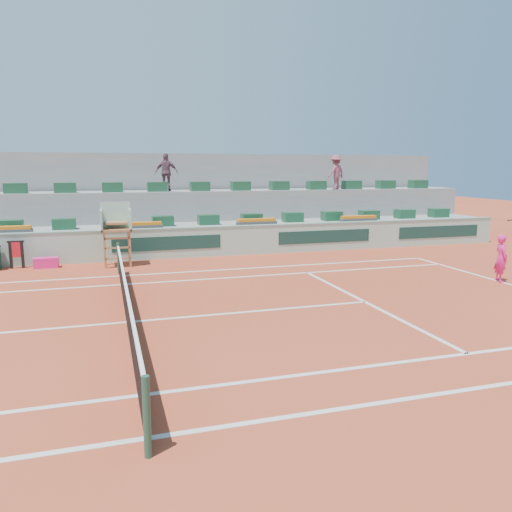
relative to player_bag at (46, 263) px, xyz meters
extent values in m
plane|color=#A63A20|center=(2.57, -7.80, -0.19)|extent=(90.00, 90.00, 0.00)
cube|color=gray|center=(2.57, 2.90, 0.41)|extent=(36.00, 4.00, 1.20)
cube|color=gray|center=(2.57, 4.50, 1.11)|extent=(36.00, 2.40, 2.60)
cube|color=gray|center=(2.57, 6.10, 2.01)|extent=(36.00, 0.40, 4.40)
cube|color=#F62082|center=(0.00, 0.00, 0.00)|extent=(0.86, 0.38, 0.38)
imported|color=#6A4655|center=(5.04, 4.03, 3.29)|extent=(1.10, 0.64, 1.76)
imported|color=#8E4755|center=(13.53, 3.66, 3.28)|extent=(1.29, 1.05, 1.74)
cube|color=silver|center=(2.57, -13.28, -0.19)|extent=(23.77, 0.12, 0.01)
cube|color=silver|center=(2.57, -2.31, -0.19)|extent=(23.77, 0.12, 0.01)
cube|color=silver|center=(2.57, -11.91, -0.19)|extent=(23.77, 0.12, 0.01)
cube|color=silver|center=(2.57, -3.68, -0.19)|extent=(23.77, 0.12, 0.01)
cube|color=silver|center=(8.97, -7.80, -0.19)|extent=(0.12, 8.23, 0.01)
cube|color=silver|center=(2.57, -7.80, -0.19)|extent=(12.80, 0.12, 0.01)
cube|color=black|center=(2.57, -7.80, 0.27)|extent=(0.03, 11.87, 0.92)
cube|color=white|center=(2.57, -7.80, 0.76)|extent=(0.06, 11.87, 0.07)
cylinder|color=#204B36|center=(2.57, -13.73, 0.36)|extent=(0.10, 0.10, 1.10)
cylinder|color=#204B36|center=(2.57, -1.86, 0.36)|extent=(0.10, 0.10, 1.10)
cube|color=#9FC9B1|center=(2.57, 0.70, 0.41)|extent=(36.00, 0.30, 1.20)
cube|color=gray|center=(2.57, 0.70, 1.04)|extent=(36.00, 0.34, 0.06)
cube|color=#143930|center=(4.57, 0.54, 0.46)|extent=(4.40, 0.02, 0.56)
cube|color=#143930|center=(11.57, 0.54, 0.46)|extent=(4.40, 0.02, 0.56)
cube|color=#143930|center=(17.57, 0.54, 0.46)|extent=(4.40, 0.02, 0.56)
cube|color=#915F37|center=(2.12, -0.75, 0.48)|extent=(0.08, 0.08, 1.35)
cube|color=#915F37|center=(3.02, -0.75, 0.48)|extent=(0.08, 0.08, 1.35)
cube|color=#915F37|center=(2.12, -0.05, 0.48)|extent=(0.08, 0.08, 1.35)
cube|color=#915F37|center=(3.02, -0.05, 0.48)|extent=(0.08, 0.08, 1.35)
cube|color=#915F37|center=(2.57, -0.40, 1.20)|extent=(1.10, 0.90, 0.08)
cube|color=#9FC9B1|center=(2.57, -0.02, 1.71)|extent=(1.10, 0.08, 1.00)
cube|color=#9FC9B1|center=(2.05, -0.40, 1.56)|extent=(0.06, 0.90, 0.80)
cube|color=#9FC9B1|center=(3.09, -0.40, 1.56)|extent=(0.06, 0.90, 0.80)
cube|color=#915F37|center=(2.57, -0.30, 1.44)|extent=(0.80, 0.60, 0.08)
cube|color=#915F37|center=(2.57, -0.75, 0.16)|extent=(0.90, 0.08, 0.06)
cube|color=#915F37|center=(2.57, -0.75, 0.56)|extent=(0.90, 0.08, 0.06)
cube|color=#915F37|center=(2.57, -0.75, 0.91)|extent=(0.90, 0.08, 0.06)
cube|color=#184A2D|center=(-1.43, 2.00, 1.23)|extent=(0.90, 0.60, 0.44)
cube|color=#184A2D|center=(0.57, 2.00, 1.23)|extent=(0.90, 0.60, 0.44)
cube|color=#184A2D|center=(2.57, 2.00, 1.23)|extent=(0.90, 0.60, 0.44)
cube|color=#184A2D|center=(4.57, 2.00, 1.23)|extent=(0.90, 0.60, 0.44)
cube|color=#184A2D|center=(6.57, 2.00, 1.23)|extent=(0.90, 0.60, 0.44)
cube|color=#184A2D|center=(8.57, 2.00, 1.23)|extent=(0.90, 0.60, 0.44)
cube|color=#184A2D|center=(10.57, 2.00, 1.23)|extent=(0.90, 0.60, 0.44)
cube|color=#184A2D|center=(12.57, 2.00, 1.23)|extent=(0.90, 0.60, 0.44)
cube|color=#184A2D|center=(14.57, 2.00, 1.23)|extent=(0.90, 0.60, 0.44)
cube|color=#184A2D|center=(16.57, 2.00, 1.23)|extent=(0.90, 0.60, 0.44)
cube|color=#184A2D|center=(18.57, 2.00, 1.23)|extent=(0.90, 0.60, 0.44)
cube|color=#184A2D|center=(-1.43, 3.90, 2.63)|extent=(0.90, 0.60, 0.44)
cube|color=#184A2D|center=(0.57, 3.90, 2.63)|extent=(0.90, 0.60, 0.44)
cube|color=#184A2D|center=(2.57, 3.90, 2.63)|extent=(0.90, 0.60, 0.44)
cube|color=#184A2D|center=(4.57, 3.90, 2.63)|extent=(0.90, 0.60, 0.44)
cube|color=#184A2D|center=(6.57, 3.90, 2.63)|extent=(0.90, 0.60, 0.44)
cube|color=#184A2D|center=(8.57, 3.90, 2.63)|extent=(0.90, 0.60, 0.44)
cube|color=#184A2D|center=(10.57, 3.90, 2.63)|extent=(0.90, 0.60, 0.44)
cube|color=#184A2D|center=(12.57, 3.90, 2.63)|extent=(0.90, 0.60, 0.44)
cube|color=#184A2D|center=(14.57, 3.90, 2.63)|extent=(0.90, 0.60, 0.44)
cube|color=#184A2D|center=(16.57, 3.90, 2.63)|extent=(0.90, 0.60, 0.44)
cube|color=#184A2D|center=(18.57, 3.90, 2.63)|extent=(0.90, 0.60, 0.44)
cube|color=#484848|center=(-1.43, 1.20, 1.09)|extent=(1.80, 0.36, 0.16)
cube|color=orange|center=(-1.43, 1.20, 1.23)|extent=(1.70, 0.32, 0.12)
cube|color=#484848|center=(3.57, 1.20, 1.09)|extent=(1.80, 0.36, 0.16)
cube|color=orange|center=(3.57, 1.20, 1.23)|extent=(1.70, 0.32, 0.12)
cube|color=#484848|center=(8.57, 1.20, 1.09)|extent=(1.80, 0.36, 0.16)
cube|color=orange|center=(8.57, 1.20, 1.23)|extent=(1.70, 0.32, 0.12)
cube|color=#484848|center=(13.57, 1.20, 1.09)|extent=(1.80, 0.36, 0.16)
cube|color=orange|center=(13.57, 1.20, 1.23)|extent=(1.70, 0.32, 0.12)
cube|color=black|center=(-1.21, 0.22, 0.31)|extent=(0.10, 0.10, 1.00)
cube|color=black|center=(-0.81, 0.22, 0.31)|extent=(0.10, 0.10, 1.00)
cube|color=black|center=(-1.01, 0.22, 0.81)|extent=(0.59, 0.08, 0.06)
cube|color=red|center=(-1.01, 0.20, 0.51)|extent=(0.43, 0.04, 0.56)
imported|color=#F62082|center=(14.45, -6.79, 0.58)|extent=(0.52, 0.65, 1.55)
cylinder|color=black|center=(14.45, -7.09, 1.86)|extent=(0.03, 0.35, 0.09)
camera|label=1|loc=(2.20, -19.73, 3.45)|focal=35.00mm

